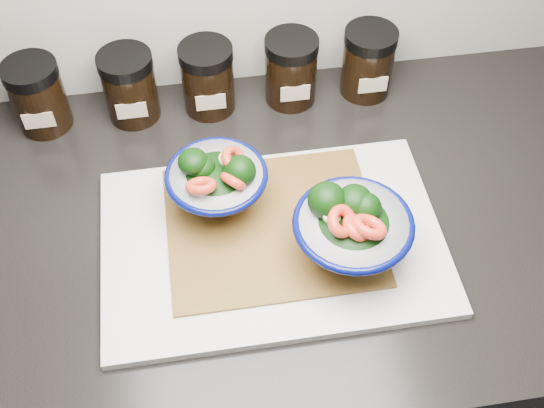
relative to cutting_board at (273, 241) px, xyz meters
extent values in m
cube|color=black|center=(-0.01, 0.04, -0.48)|extent=(3.43, 0.58, 0.86)
cube|color=black|center=(-0.01, 0.04, -0.03)|extent=(3.50, 0.60, 0.04)
cube|color=silver|center=(0.00, 0.00, 0.00)|extent=(0.45, 0.30, 0.01)
cube|color=olive|center=(0.00, 0.02, 0.01)|extent=(0.28, 0.24, 0.00)
cylinder|color=white|center=(-0.06, 0.07, 0.01)|extent=(0.05, 0.05, 0.01)
ellipsoid|color=white|center=(-0.06, 0.07, 0.03)|extent=(0.08, 0.08, 0.03)
torus|color=#040A4A|center=(-0.06, 0.07, 0.07)|extent=(0.14, 0.14, 0.01)
torus|color=#040A4A|center=(-0.06, 0.07, 0.05)|extent=(0.11, 0.11, 0.00)
ellipsoid|color=black|center=(-0.06, 0.07, 0.06)|extent=(0.10, 0.10, 0.05)
ellipsoid|color=black|center=(-0.09, 0.08, 0.09)|extent=(0.04, 0.04, 0.03)
cylinder|color=#477233|center=(-0.09, 0.08, 0.07)|extent=(0.01, 0.02, 0.03)
ellipsoid|color=black|center=(-0.04, 0.05, 0.08)|extent=(0.04, 0.04, 0.03)
cylinder|color=#477233|center=(-0.04, 0.05, 0.07)|extent=(0.02, 0.01, 0.03)
ellipsoid|color=black|center=(-0.03, 0.05, 0.09)|extent=(0.04, 0.04, 0.04)
cylinder|color=#477233|center=(-0.03, 0.05, 0.07)|extent=(0.02, 0.01, 0.03)
ellipsoid|color=black|center=(-0.08, 0.07, 0.08)|extent=(0.04, 0.04, 0.03)
cylinder|color=#477233|center=(-0.08, 0.07, 0.07)|extent=(0.01, 0.01, 0.02)
torus|color=#EC3F2C|center=(-0.09, 0.04, 0.09)|extent=(0.04, 0.04, 0.03)
torus|color=#EC3F2C|center=(-0.04, 0.07, 0.09)|extent=(0.05, 0.06, 0.05)
torus|color=#EC3F2C|center=(-0.04, 0.04, 0.08)|extent=(0.05, 0.04, 0.05)
cylinder|color=#CCBC8E|center=(-0.05, 0.08, 0.08)|extent=(0.02, 0.02, 0.01)
cylinder|color=#CCBC8E|center=(-0.05, 0.09, 0.08)|extent=(0.02, 0.02, 0.01)
cylinder|color=white|center=(0.09, -0.04, 0.02)|extent=(0.05, 0.05, 0.01)
ellipsoid|color=white|center=(0.09, -0.04, 0.03)|extent=(0.08, 0.08, 0.04)
torus|color=#040A4A|center=(0.09, -0.04, 0.07)|extent=(0.15, 0.15, 0.01)
torus|color=#040A4A|center=(0.09, -0.04, 0.06)|extent=(0.13, 0.13, 0.00)
ellipsoid|color=black|center=(0.09, -0.04, 0.06)|extent=(0.11, 0.11, 0.05)
ellipsoid|color=black|center=(0.10, -0.02, 0.09)|extent=(0.05, 0.05, 0.04)
cylinder|color=#477233|center=(0.10, -0.02, 0.07)|extent=(0.01, 0.01, 0.03)
ellipsoid|color=black|center=(0.06, -0.02, 0.09)|extent=(0.05, 0.05, 0.05)
cylinder|color=#477233|center=(0.06, -0.02, 0.08)|extent=(0.01, 0.01, 0.03)
ellipsoid|color=black|center=(0.11, -0.03, 0.09)|extent=(0.04, 0.04, 0.04)
cylinder|color=#477233|center=(0.11, -0.03, 0.07)|extent=(0.01, 0.02, 0.03)
torus|color=#EC3F2C|center=(0.07, -0.05, 0.10)|extent=(0.06, 0.06, 0.04)
torus|color=#EC3F2C|center=(0.09, -0.06, 0.09)|extent=(0.05, 0.06, 0.04)
torus|color=#EC3F2C|center=(0.11, -0.06, 0.09)|extent=(0.06, 0.06, 0.03)
cylinder|color=#CCBC8E|center=(0.07, -0.02, 0.08)|extent=(0.02, 0.02, 0.02)
cylinder|color=#CCBC8E|center=(0.07, -0.04, 0.09)|extent=(0.02, 0.02, 0.01)
cylinder|color=black|center=(-0.31, 0.28, 0.04)|extent=(0.08, 0.08, 0.09)
cylinder|color=black|center=(-0.31, 0.28, 0.10)|extent=(0.08, 0.08, 0.02)
cube|color=#C6B793|center=(-0.31, 0.24, 0.04)|extent=(0.05, 0.00, 0.03)
cylinder|color=black|center=(-0.17, 0.28, 0.04)|extent=(0.08, 0.08, 0.09)
cylinder|color=black|center=(-0.17, 0.28, 0.10)|extent=(0.08, 0.08, 0.02)
cube|color=#C6B793|center=(-0.17, 0.24, 0.04)|extent=(0.04, 0.00, 0.03)
cylinder|color=black|center=(-0.06, 0.28, 0.04)|extent=(0.08, 0.08, 0.09)
cylinder|color=black|center=(-0.06, 0.28, 0.10)|extent=(0.08, 0.08, 0.02)
cube|color=#C6B793|center=(-0.06, 0.24, 0.04)|extent=(0.04, 0.00, 0.03)
cylinder|color=black|center=(0.07, 0.28, 0.04)|extent=(0.08, 0.08, 0.09)
cylinder|color=black|center=(0.07, 0.28, 0.10)|extent=(0.08, 0.08, 0.02)
cube|color=#C6B793|center=(0.07, 0.24, 0.04)|extent=(0.04, 0.00, 0.03)
cylinder|color=black|center=(0.19, 0.28, 0.04)|extent=(0.08, 0.08, 0.09)
cylinder|color=black|center=(0.19, 0.28, 0.10)|extent=(0.08, 0.08, 0.02)
cube|color=#C6B793|center=(0.19, 0.24, 0.04)|extent=(0.04, 0.00, 0.03)
camera|label=1|loc=(-0.08, -0.52, 0.74)|focal=45.00mm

